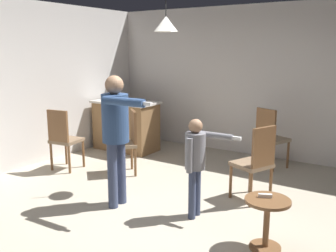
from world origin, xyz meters
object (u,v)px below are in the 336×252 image
at_px(person_adult, 116,127).
at_px(dining_chair_by_counter, 256,161).
at_px(kitchen_counter, 126,125).
at_px(dining_chair_centre_back, 126,140).
at_px(side_table_by_couch, 267,218).
at_px(person_child, 196,157).
at_px(dining_chair_near_wall, 63,137).
at_px(spare_remote_on_table, 265,196).
at_px(dining_chair_spare, 270,136).

xyz_separation_m(person_adult, dining_chair_by_counter, (1.39, 1.05, -0.46)).
height_order(kitchen_counter, dining_chair_centre_back, dining_chair_centre_back).
height_order(side_table_by_couch, person_child, person_child).
height_order(person_child, dining_chair_near_wall, person_child).
bearing_deg(person_adult, kitchen_counter, -145.23).
bearing_deg(spare_remote_on_table, dining_chair_spare, 107.01).
height_order(kitchen_counter, person_adult, person_adult).
relative_size(kitchen_counter, person_child, 1.08).
relative_size(person_adult, person_child, 1.39).
bearing_deg(dining_chair_by_counter, dining_chair_spare, 34.73).
xyz_separation_m(dining_chair_spare, spare_remote_on_table, (0.76, -2.48, -0.01)).
distance_m(dining_chair_by_counter, dining_chair_spare, 1.47).
distance_m(dining_chair_near_wall, spare_remote_on_table, 3.55).
relative_size(side_table_by_couch, person_child, 0.45).
bearing_deg(person_child, dining_chair_centre_back, -116.12).
distance_m(dining_chair_centre_back, spare_remote_on_table, 2.74).
bearing_deg(dining_chair_centre_back, dining_chair_spare, -97.69).
bearing_deg(person_child, kitchen_counter, -127.14).
bearing_deg(dining_chair_centre_back, dining_chair_by_counter, -136.19).
bearing_deg(side_table_by_couch, dining_chair_centre_back, 158.23).
distance_m(person_adult, spare_remote_on_table, 1.92).
relative_size(kitchen_counter, dining_chair_by_counter, 1.26).
bearing_deg(person_child, dining_chair_near_wall, -98.77).
bearing_deg(kitchen_counter, person_child, -36.21).
height_order(person_adult, dining_chair_near_wall, person_adult).
relative_size(dining_chair_by_counter, dining_chair_centre_back, 1.00).
bearing_deg(person_adult, dining_chair_centre_back, -148.18).
bearing_deg(kitchen_counter, dining_chair_by_counter, -19.71).
xyz_separation_m(kitchen_counter, person_adult, (1.61, -2.12, 0.53)).
bearing_deg(side_table_by_couch, spare_remote_on_table, 140.91).
bearing_deg(person_adult, spare_remote_on_table, 88.09).
xyz_separation_m(kitchen_counter, dining_chair_centre_back, (0.92, -1.11, 0.07)).
xyz_separation_m(person_child, dining_chair_by_counter, (0.42, 0.81, -0.18)).
height_order(person_adult, dining_chair_centre_back, person_adult).
relative_size(dining_chair_by_counter, dining_chair_near_wall, 1.00).
bearing_deg(spare_remote_on_table, dining_chair_by_counter, 114.45).
xyz_separation_m(dining_chair_centre_back, dining_chair_spare, (1.79, 1.47, 0.00)).
bearing_deg(dining_chair_centre_back, dining_chair_near_wall, 66.87).
bearing_deg(side_table_by_couch, person_child, 164.78).
relative_size(dining_chair_centre_back, spare_remote_on_table, 7.69).
distance_m(person_child, dining_chair_by_counter, 0.93).
relative_size(dining_chair_near_wall, spare_remote_on_table, 7.69).
relative_size(kitchen_counter, dining_chair_centre_back, 1.26).
xyz_separation_m(kitchen_counter, dining_chair_spare, (2.71, 0.37, 0.07)).
relative_size(dining_chair_near_wall, dining_chair_spare, 1.00).
height_order(kitchen_counter, side_table_by_couch, kitchen_counter).
relative_size(kitchen_counter, dining_chair_spare, 1.26).
distance_m(kitchen_counter, dining_chair_centre_back, 1.44).
xyz_separation_m(person_child, dining_chair_centre_back, (-1.66, 0.78, -0.18)).
relative_size(kitchen_counter, dining_chair_near_wall, 1.26).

